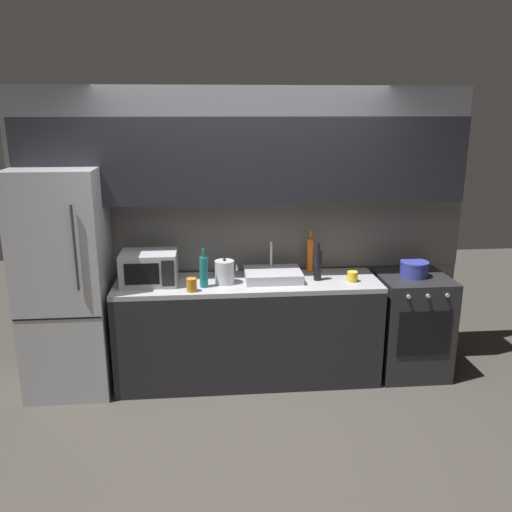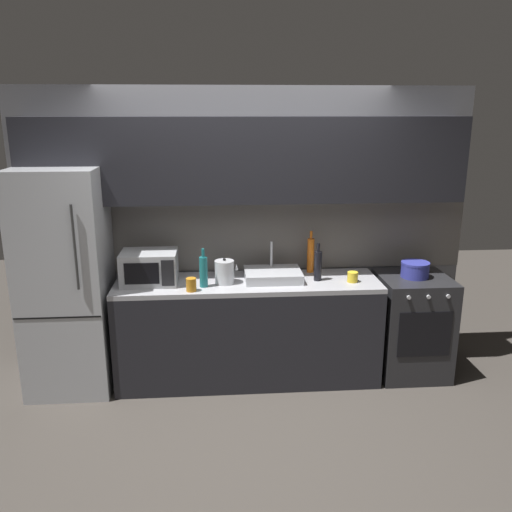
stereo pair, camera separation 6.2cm
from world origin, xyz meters
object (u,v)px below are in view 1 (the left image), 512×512
(wine_bottle_dark, at_px, (318,265))
(mug_blue, at_px, (221,270))
(cooking_pot, at_px, (414,269))
(mug_yellow, at_px, (352,277))
(wine_bottle_teal, at_px, (204,272))
(oven_range, at_px, (411,324))
(wine_bottle_orange, at_px, (310,255))
(microwave, at_px, (149,268))
(kettle, at_px, (225,272))
(refrigerator, at_px, (66,282))
(mug_amber, at_px, (192,285))

(wine_bottle_dark, height_order, mug_blue, wine_bottle_dark)
(cooking_pot, bearing_deg, mug_yellow, -171.42)
(wine_bottle_teal, relative_size, mug_blue, 2.97)
(oven_range, distance_m, wine_bottle_orange, 1.10)
(cooking_pot, bearing_deg, oven_range, -9.09)
(microwave, height_order, kettle, microwave)
(mug_blue, bearing_deg, kettle, -83.74)
(cooking_pot, bearing_deg, microwave, 179.54)
(wine_bottle_teal, bearing_deg, wine_bottle_dark, 5.65)
(microwave, distance_m, kettle, 0.63)
(microwave, xyz_separation_m, mug_blue, (0.60, 0.15, -0.08))
(refrigerator, height_order, wine_bottle_dark, refrigerator)
(refrigerator, bearing_deg, mug_blue, 7.58)
(oven_range, bearing_deg, kettle, -178.74)
(kettle, relative_size, cooking_pot, 0.91)
(mug_amber, bearing_deg, kettle, 33.70)
(refrigerator, distance_m, oven_range, 3.00)
(mug_yellow, bearing_deg, refrigerator, 177.93)
(kettle, bearing_deg, microwave, 174.86)
(mug_blue, bearing_deg, oven_range, -5.85)
(wine_bottle_dark, relative_size, mug_yellow, 3.64)
(refrigerator, xyz_separation_m, wine_bottle_dark, (2.09, -0.02, 0.10))
(oven_range, xyz_separation_m, kettle, (-1.65, -0.04, 0.55))
(refrigerator, relative_size, mug_blue, 17.29)
(microwave, xyz_separation_m, wine_bottle_orange, (1.39, 0.20, 0.02))
(microwave, relative_size, cooking_pot, 1.90)
(wine_bottle_dark, relative_size, wine_bottle_teal, 1.00)
(wine_bottle_teal, xyz_separation_m, mug_blue, (0.15, 0.29, -0.08))
(mug_blue, distance_m, mug_amber, 0.46)
(kettle, distance_m, mug_yellow, 1.08)
(wine_bottle_teal, bearing_deg, microwave, 163.35)
(refrigerator, bearing_deg, wine_bottle_teal, -5.88)
(wine_bottle_dark, distance_m, cooking_pot, 0.86)
(refrigerator, xyz_separation_m, kettle, (1.30, -0.04, 0.06))
(mug_yellow, bearing_deg, wine_bottle_teal, -178.59)
(kettle, bearing_deg, mug_amber, -146.30)
(kettle, relative_size, wine_bottle_dark, 0.68)
(mug_amber, bearing_deg, microwave, 146.16)
(mug_blue, distance_m, cooking_pot, 1.68)
(refrigerator, distance_m, mug_amber, 1.06)
(kettle, height_order, wine_bottle_dark, wine_bottle_dark)
(oven_range, height_order, mug_amber, mug_amber)
(refrigerator, relative_size, mug_amber, 17.33)
(refrigerator, height_order, mug_yellow, refrigerator)
(refrigerator, distance_m, mug_blue, 1.29)
(wine_bottle_orange, distance_m, mug_amber, 1.13)
(refrigerator, xyz_separation_m, microwave, (0.68, 0.02, 0.10))
(cooking_pot, bearing_deg, wine_bottle_teal, -176.33)
(mug_amber, relative_size, mug_yellow, 1.22)
(kettle, xyz_separation_m, cooking_pot, (1.64, 0.04, -0.03))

